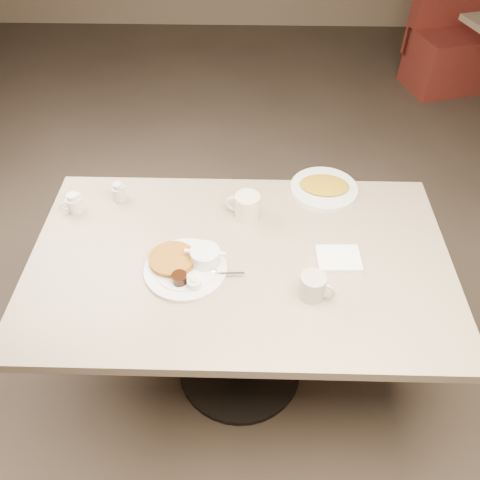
{
  "coord_description": "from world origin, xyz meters",
  "views": [
    {
      "loc": [
        0.03,
        -1.18,
        2.03
      ],
      "look_at": [
        0.0,
        0.02,
        0.82
      ],
      "focal_mm": 36.61,
      "sensor_mm": 36.0,
      "label": 1
    }
  ],
  "objects_px": {
    "diner_table": "(240,288)",
    "main_plate": "(187,264)",
    "hash_plate": "(324,187)",
    "coffee_mug_near": "(313,286)",
    "creamer_right": "(119,192)",
    "creamer_left": "(74,203)",
    "coffee_mug_far": "(246,206)"
  },
  "relations": [
    {
      "from": "main_plate",
      "to": "coffee_mug_near",
      "type": "bearing_deg",
      "value": -14.19
    },
    {
      "from": "diner_table",
      "to": "hash_plate",
      "type": "distance_m",
      "value": 0.55
    },
    {
      "from": "diner_table",
      "to": "creamer_right",
      "type": "relative_size",
      "value": 18.75
    },
    {
      "from": "main_plate",
      "to": "creamer_left",
      "type": "height_order",
      "value": "creamer_left"
    },
    {
      "from": "diner_table",
      "to": "coffee_mug_near",
      "type": "relative_size",
      "value": 11.62
    },
    {
      "from": "diner_table",
      "to": "creamer_right",
      "type": "distance_m",
      "value": 0.61
    },
    {
      "from": "diner_table",
      "to": "hash_plate",
      "type": "relative_size",
      "value": 5.03
    },
    {
      "from": "creamer_left",
      "to": "coffee_mug_near",
      "type": "bearing_deg",
      "value": -24.16
    },
    {
      "from": "main_plate",
      "to": "creamer_left",
      "type": "bearing_deg",
      "value": 147.99
    },
    {
      "from": "coffee_mug_near",
      "to": "creamer_left",
      "type": "xyz_separation_m",
      "value": [
        -0.89,
        0.4,
        -0.01
      ]
    },
    {
      "from": "coffee_mug_near",
      "to": "creamer_right",
      "type": "distance_m",
      "value": 0.87
    },
    {
      "from": "coffee_mug_far",
      "to": "hash_plate",
      "type": "relative_size",
      "value": 0.49
    },
    {
      "from": "coffee_mug_far",
      "to": "creamer_right",
      "type": "xyz_separation_m",
      "value": [
        -0.51,
        0.09,
        -0.01
      ]
    },
    {
      "from": "coffee_mug_far",
      "to": "coffee_mug_near",
      "type": "bearing_deg",
      "value": -59.74
    },
    {
      "from": "main_plate",
      "to": "hash_plate",
      "type": "relative_size",
      "value": 1.21
    },
    {
      "from": "diner_table",
      "to": "creamer_right",
      "type": "xyz_separation_m",
      "value": [
        -0.49,
        0.31,
        0.21
      ]
    },
    {
      "from": "main_plate",
      "to": "coffee_mug_near",
      "type": "distance_m",
      "value": 0.44
    },
    {
      "from": "hash_plate",
      "to": "coffee_mug_near",
      "type": "bearing_deg",
      "value": -99.4
    },
    {
      "from": "main_plate",
      "to": "creamer_right",
      "type": "relative_size",
      "value": 4.52
    },
    {
      "from": "coffee_mug_far",
      "to": "creamer_left",
      "type": "xyz_separation_m",
      "value": [
        -0.67,
        0.02,
        -0.01
      ]
    },
    {
      "from": "diner_table",
      "to": "coffee_mug_near",
      "type": "distance_m",
      "value": 0.36
    },
    {
      "from": "coffee_mug_near",
      "to": "diner_table",
      "type": "bearing_deg",
      "value": 146.23
    },
    {
      "from": "hash_plate",
      "to": "creamer_left",
      "type": "bearing_deg",
      "value": -171.17
    },
    {
      "from": "creamer_left",
      "to": "hash_plate",
      "type": "relative_size",
      "value": 0.29
    },
    {
      "from": "coffee_mug_far",
      "to": "creamer_left",
      "type": "distance_m",
      "value": 0.67
    },
    {
      "from": "coffee_mug_near",
      "to": "creamer_left",
      "type": "distance_m",
      "value": 0.98
    },
    {
      "from": "coffee_mug_near",
      "to": "hash_plate",
      "type": "bearing_deg",
      "value": 80.6
    },
    {
      "from": "coffee_mug_near",
      "to": "hash_plate",
      "type": "xyz_separation_m",
      "value": [
        0.09,
        0.55,
        -0.03
      ]
    },
    {
      "from": "diner_table",
      "to": "main_plate",
      "type": "bearing_deg",
      "value": -162.75
    },
    {
      "from": "creamer_left",
      "to": "creamer_right",
      "type": "relative_size",
      "value": 1.08
    },
    {
      "from": "coffee_mug_near",
      "to": "hash_plate",
      "type": "distance_m",
      "value": 0.56
    },
    {
      "from": "coffee_mug_far",
      "to": "creamer_right",
      "type": "distance_m",
      "value": 0.52
    }
  ]
}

